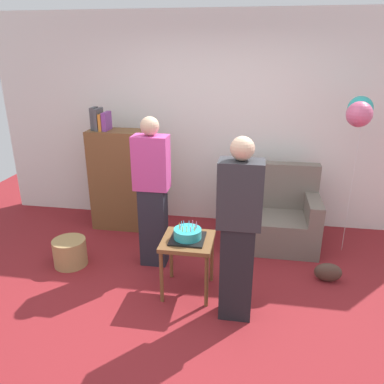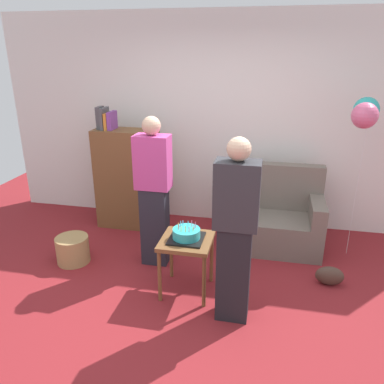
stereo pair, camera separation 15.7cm
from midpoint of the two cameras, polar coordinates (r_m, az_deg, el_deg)
name	(u,v)px [view 1 (the left image)]	position (r m, az deg, el deg)	size (l,w,h in m)	color
ground_plane	(194,308)	(3.68, -0.94, -16.95)	(8.00, 8.00, 0.00)	maroon
wall_back	(220,122)	(5.02, 3.25, 10.37)	(6.00, 0.10, 2.70)	silver
couch	(270,217)	(4.69, 10.74, -3.69)	(1.10, 0.70, 0.96)	#6B6056
bookshelf	(122,179)	(5.02, -11.28, 1.94)	(0.80, 0.36, 1.58)	brown
side_table	(188,247)	(3.65, -1.90, -8.28)	(0.48, 0.48, 0.57)	brown
birthday_cake	(188,234)	(3.58, -1.93, -6.39)	(0.32, 0.32, 0.17)	black
person_blowing_candles	(152,193)	(4.01, -7.08, -0.12)	(0.36, 0.22, 1.63)	#23232D
person_holding_cake	(238,231)	(3.17, 5.56, -5.89)	(0.36, 0.22, 1.63)	black
wicker_basket	(70,252)	(4.46, -18.79, -8.56)	(0.36, 0.36, 0.30)	#A88451
handbag	(328,272)	(4.19, 18.68, -11.34)	(0.28, 0.14, 0.20)	#473328
balloon_bunch	(360,111)	(4.41, 22.90, 11.05)	(0.30, 0.40, 1.78)	silver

